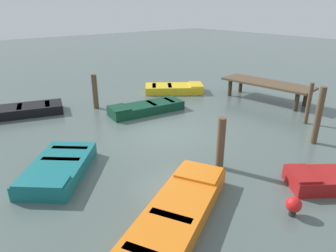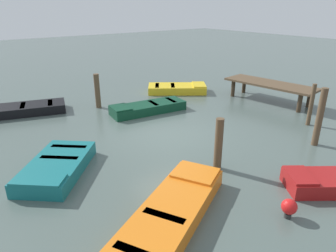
{
  "view_description": "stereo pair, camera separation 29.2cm",
  "coord_description": "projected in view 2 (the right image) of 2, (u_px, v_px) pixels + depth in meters",
  "views": [
    {
      "loc": [
        8.15,
        -6.56,
        4.55
      ],
      "look_at": [
        0.0,
        0.0,
        0.35
      ],
      "focal_mm": 32.36,
      "sensor_mm": 36.0,
      "label": 1
    },
    {
      "loc": [
        8.33,
        -6.33,
        4.55
      ],
      "look_at": [
        0.0,
        0.0,
        0.35
      ],
      "focal_mm": 32.36,
      "sensor_mm": 36.0,
      "label": 2
    }
  ],
  "objects": [
    {
      "name": "ground_plane",
      "position": [
        168.0,
        135.0,
        11.4
      ],
      "size": [
        80.0,
        80.0,
        0.0
      ],
      "primitive_type": "plane",
      "color": "#4C5B56"
    },
    {
      "name": "mooring_piling_far_right",
      "position": [
        97.0,
        91.0,
        14.13
      ],
      "size": [
        0.25,
        0.25,
        1.61
      ],
      "primitive_type": "cylinder",
      "color": "brown",
      "rests_on": "ground_plane"
    },
    {
      "name": "mooring_piling_mid_right",
      "position": [
        311.0,
        105.0,
        12.02
      ],
      "size": [
        0.17,
        0.17,
        1.7
      ],
      "primitive_type": "cylinder",
      "color": "brown",
      "rests_on": "ground_plane"
    },
    {
      "name": "rowboat_teal",
      "position": [
        57.0,
        167.0,
        8.71
      ],
      "size": [
        3.0,
        2.9,
        0.46
      ],
      "rotation": [
        0.0,
        0.0,
        5.56
      ],
      "color": "#14666B",
      "rests_on": "ground_plane"
    },
    {
      "name": "mooring_piling_far_left",
      "position": [
        219.0,
        144.0,
        8.76
      ],
      "size": [
        0.24,
        0.24,
        1.59
      ],
      "primitive_type": "cylinder",
      "color": "brown",
      "rests_on": "ground_plane"
    },
    {
      "name": "mooring_piling_near_left",
      "position": [
        320.0,
        117.0,
        10.21
      ],
      "size": [
        0.22,
        0.22,
        2.04
      ],
      "primitive_type": "cylinder",
      "color": "brown",
      "rests_on": "ground_plane"
    },
    {
      "name": "rowboat_yellow",
      "position": [
        177.0,
        88.0,
        16.86
      ],
      "size": [
        2.99,
        3.37,
        0.46
      ],
      "rotation": [
        0.0,
        0.0,
        0.94
      ],
      "color": "gold",
      "rests_on": "ground_plane"
    },
    {
      "name": "rowboat_dark_green",
      "position": [
        148.0,
        108.0,
        13.71
      ],
      "size": [
        1.57,
        3.51,
        0.46
      ],
      "rotation": [
        0.0,
        0.0,
        4.57
      ],
      "color": "#0C3823",
      "rests_on": "ground_plane"
    },
    {
      "name": "dock_segment",
      "position": [
        270.0,
        85.0,
        15.04
      ],
      "size": [
        4.63,
        2.01,
        0.95
      ],
      "rotation": [
        0.0,
        0.0,
        0.12
      ],
      "color": "brown",
      "rests_on": "ground_plane"
    },
    {
      "name": "rowboat_orange",
      "position": [
        171.0,
        213.0,
        6.76
      ],
      "size": [
        2.98,
        4.18,
        0.46
      ],
      "rotation": [
        0.0,
        0.0,
        2.05
      ],
      "color": "orange",
      "rests_on": "ground_plane"
    },
    {
      "name": "marker_buoy",
      "position": [
        289.0,
        207.0,
        6.86
      ],
      "size": [
        0.36,
        0.36,
        0.48
      ],
      "color": "#262626",
      "rests_on": "ground_plane"
    },
    {
      "name": "rowboat_black",
      "position": [
        15.0,
        110.0,
        13.41
      ],
      "size": [
        2.48,
        4.38,
        0.46
      ],
      "rotation": [
        0.0,
        0.0,
        4.41
      ],
      "color": "black",
      "rests_on": "ground_plane"
    }
  ]
}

